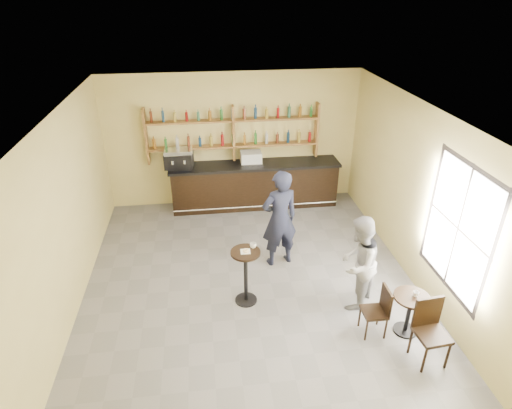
{
  "coord_description": "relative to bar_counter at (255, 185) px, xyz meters",
  "views": [
    {
      "loc": [
        -0.72,
        -6.25,
        5.0
      ],
      "look_at": [
        0.2,
        0.8,
        1.25
      ],
      "focal_mm": 30.0,
      "sensor_mm": 36.0,
      "label": 1
    }
  ],
  "objects": [
    {
      "name": "floor",
      "position": [
        -0.48,
        -3.15,
        -0.55
      ],
      "size": [
        7.0,
        7.0,
        0.0
      ],
      "primitive_type": "plane",
      "color": "slate",
      "rests_on": "ground"
    },
    {
      "name": "ceiling",
      "position": [
        -0.48,
        -3.15,
        2.65
      ],
      "size": [
        7.0,
        7.0,
        0.0
      ],
      "primitive_type": "plane",
      "rotation": [
        3.14,
        0.0,
        0.0
      ],
      "color": "white",
      "rests_on": "wall_back"
    },
    {
      "name": "wall_back",
      "position": [
        -0.48,
        0.35,
        1.05
      ],
      "size": [
        7.0,
        0.0,
        7.0
      ],
      "primitive_type": "plane",
      "rotation": [
        1.57,
        0.0,
        0.0
      ],
      "color": "#DFCE7F",
      "rests_on": "floor"
    },
    {
      "name": "wall_front",
      "position": [
        -0.48,
        -6.65,
        1.05
      ],
      "size": [
        7.0,
        0.0,
        7.0
      ],
      "primitive_type": "plane",
      "rotation": [
        -1.57,
        0.0,
        0.0
      ],
      "color": "#DFCE7F",
      "rests_on": "floor"
    },
    {
      "name": "wall_left",
      "position": [
        -3.48,
        -3.15,
        1.05
      ],
      "size": [
        0.0,
        7.0,
        7.0
      ],
      "primitive_type": "plane",
      "rotation": [
        1.57,
        0.0,
        1.57
      ],
      "color": "#DFCE7F",
      "rests_on": "floor"
    },
    {
      "name": "wall_right",
      "position": [
        2.52,
        -3.15,
        1.05
      ],
      "size": [
        0.0,
        7.0,
        7.0
      ],
      "primitive_type": "plane",
      "rotation": [
        1.57,
        0.0,
        -1.57
      ],
      "color": "#DFCE7F",
      "rests_on": "floor"
    },
    {
      "name": "window_pane",
      "position": [
        2.52,
        -4.35,
        1.15
      ],
      "size": [
        0.0,
        2.0,
        2.0
      ],
      "primitive_type": "plane",
      "rotation": [
        1.57,
        0.0,
        -1.57
      ],
      "color": "white",
      "rests_on": "wall_right"
    },
    {
      "name": "window_frame",
      "position": [
        2.51,
        -4.35,
        1.15
      ],
      "size": [
        0.04,
        1.7,
        2.1
      ],
      "primitive_type": null,
      "color": "black",
      "rests_on": "wall_right"
    },
    {
      "name": "shelf_unit",
      "position": [
        -0.48,
        0.22,
        1.26
      ],
      "size": [
        4.0,
        0.26,
        1.4
      ],
      "primitive_type": null,
      "color": "brown",
      "rests_on": "wall_back"
    },
    {
      "name": "liquor_bottles",
      "position": [
        -0.48,
        0.22,
        1.43
      ],
      "size": [
        3.68,
        0.1,
        1.0
      ],
      "primitive_type": null,
      "color": "#8C5919",
      "rests_on": "shelf_unit"
    },
    {
      "name": "bar_counter",
      "position": [
        0.0,
        0.0,
        0.0
      ],
      "size": [
        4.08,
        0.8,
        1.1
      ],
      "primitive_type": null,
      "color": "black",
      "rests_on": "floor"
    },
    {
      "name": "espresso_machine",
      "position": [
        -1.77,
        0.0,
        0.78
      ],
      "size": [
        0.68,
        0.49,
        0.45
      ],
      "primitive_type": null,
      "rotation": [
        0.0,
        0.0,
        -0.14
      ],
      "color": "black",
      "rests_on": "bar_counter"
    },
    {
      "name": "pastry_case",
      "position": [
        -0.09,
        0.0,
        0.7
      ],
      "size": [
        0.54,
        0.45,
        0.3
      ],
      "primitive_type": null,
      "rotation": [
        0.0,
        0.0,
        0.1
      ],
      "color": "silver",
      "rests_on": "bar_counter"
    },
    {
      "name": "pedestal_table",
      "position": [
        -0.61,
        -3.57,
        -0.04
      ],
      "size": [
        0.62,
        0.62,
        1.03
      ],
      "primitive_type": null,
      "rotation": [
        0.0,
        0.0,
        0.27
      ],
      "color": "black",
      "rests_on": "floor"
    },
    {
      "name": "napkin",
      "position": [
        -0.61,
        -3.57,
        0.48
      ],
      "size": [
        0.16,
        0.16,
        0.0
      ],
      "primitive_type": "cube",
      "rotation": [
        0.0,
        0.0,
        -0.03
      ],
      "color": "white",
      "rests_on": "pedestal_table"
    },
    {
      "name": "donut",
      "position": [
        -0.6,
        -3.58,
        0.5
      ],
      "size": [
        0.14,
        0.14,
        0.04
      ],
      "primitive_type": "torus",
      "rotation": [
        0.0,
        0.0,
        0.31
      ],
      "color": "gold",
      "rests_on": "napkin"
    },
    {
      "name": "cup_pedestal",
      "position": [
        -0.47,
        -3.47,
        0.52
      ],
      "size": [
        0.11,
        0.11,
        0.09
      ],
      "primitive_type": "imported",
      "rotation": [
        0.0,
        0.0,
        0.01
      ],
      "color": "white",
      "rests_on": "pedestal_table"
    },
    {
      "name": "man_main",
      "position": [
        0.15,
        -2.49,
        0.43
      ],
      "size": [
        0.81,
        0.63,
        1.97
      ],
      "primitive_type": "imported",
      "rotation": [
        0.0,
        0.0,
        3.38
      ],
      "color": "black",
      "rests_on": "floor"
    },
    {
      "name": "cafe_table",
      "position": [
        1.84,
        -4.63,
        -0.2
      ],
      "size": [
        0.65,
        0.65,
        0.71
      ],
      "primitive_type": null,
      "rotation": [
        0.0,
        0.0,
        -0.19
      ],
      "color": "black",
      "rests_on": "floor"
    },
    {
      "name": "cup_cafe",
      "position": [
        1.89,
        -4.63,
        0.2
      ],
      "size": [
        0.12,
        0.12,
        0.08
      ],
      "primitive_type": "imported",
      "rotation": [
        0.0,
        0.0,
        -0.35
      ],
      "color": "white",
      "rests_on": "cafe_table"
    },
    {
      "name": "chair_west",
      "position": [
        1.29,
        -4.58,
        -0.13
      ],
      "size": [
        0.37,
        0.37,
        0.85
      ],
      "primitive_type": null,
      "rotation": [
        0.0,
        0.0,
        -1.58
      ],
      "color": "black",
      "rests_on": "floor"
    },
    {
      "name": "chair_south",
      "position": [
        1.89,
        -5.23,
        -0.05
      ],
      "size": [
        0.47,
        0.47,
        1.01
      ],
      "primitive_type": null,
      "rotation": [
        0.0,
        0.0,
        0.09
      ],
      "color": "black",
      "rests_on": "floor"
    },
    {
      "name": "patron_second",
      "position": [
        1.23,
        -3.87,
        0.29
      ],
      "size": [
        1.02,
        1.04,
        1.69
      ],
      "primitive_type": "imported",
      "rotation": [
        0.0,
        0.0,
        -2.28
      ],
      "color": "#939297",
      "rests_on": "floor"
    }
  ]
}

